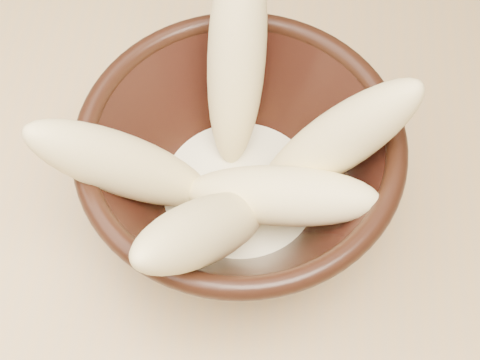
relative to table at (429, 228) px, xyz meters
The scene contains 8 objects.
table is the anchor object (origin of this frame).
bowl 0.21m from the table, 164.81° to the right, with size 0.19×0.19×0.11m.
milk_puddle 0.20m from the table, 164.81° to the right, with size 0.11×0.11×0.02m, color #FFF7CD.
banana_upright 0.25m from the table, behind, with size 0.04×0.04×0.15m, color #F7E592.
banana_left 0.28m from the table, 164.25° to the right, with size 0.04×0.04×0.14m, color #F7E592.
banana_right 0.20m from the table, 159.28° to the right, with size 0.04×0.04×0.14m, color #F7E592.
banana_across 0.21m from the table, 153.16° to the right, with size 0.04×0.04×0.12m, color #F7E592.
banana_front 0.26m from the table, 149.33° to the right, with size 0.04×0.04×0.15m, color #F7E592.
Camera 1 is at (-0.13, -0.25, 1.17)m, focal length 50.00 mm.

